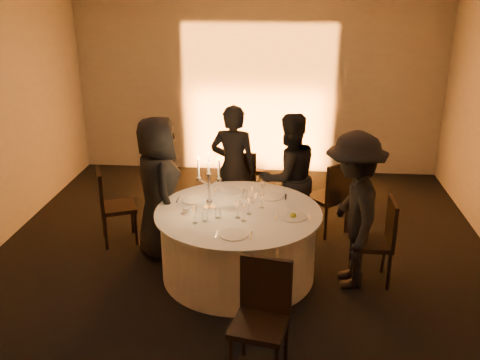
# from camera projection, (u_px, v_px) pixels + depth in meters

# --- Properties ---
(floor) EXTENTS (7.00, 7.00, 0.00)m
(floor) POSITION_uv_depth(u_px,v_px,m) (238.00, 273.00, 6.01)
(floor) COLOR black
(floor) RESTS_ON ground
(wall_back) EXTENTS (7.00, 0.00, 7.00)m
(wall_back) POSITION_uv_depth(u_px,v_px,m) (258.00, 83.00, 8.74)
(wall_back) COLOR #B4AEA7
(wall_back) RESTS_ON floor
(uplighter_fixture) EXTENTS (0.25, 0.12, 0.10)m
(uplighter_fixture) POSITION_uv_depth(u_px,v_px,m) (256.00, 173.00, 8.97)
(uplighter_fixture) COLOR black
(uplighter_fixture) RESTS_ON floor
(banquet_table) EXTENTS (1.80, 1.80, 0.77)m
(banquet_table) POSITION_uv_depth(u_px,v_px,m) (238.00, 243.00, 5.87)
(banquet_table) COLOR black
(banquet_table) RESTS_ON floor
(chair_left) EXTENTS (0.55, 0.55, 0.96)m
(chair_left) POSITION_uv_depth(u_px,v_px,m) (111.00, 202.00, 6.55)
(chair_left) COLOR black
(chair_left) RESTS_ON floor
(chair_back_left) EXTENTS (0.43, 0.43, 0.93)m
(chair_back_left) POSITION_uv_depth(u_px,v_px,m) (242.00, 178.00, 7.37)
(chair_back_left) COLOR black
(chair_back_left) RESTS_ON floor
(chair_back_right) EXTENTS (0.61, 0.61, 0.98)m
(chair_back_right) POSITION_uv_depth(u_px,v_px,m) (332.00, 193.00, 6.77)
(chair_back_right) COLOR black
(chair_back_right) RESTS_ON floor
(chair_right) EXTENTS (0.42, 0.42, 0.95)m
(chair_right) POSITION_uv_depth(u_px,v_px,m) (379.00, 236.00, 5.68)
(chair_right) COLOR black
(chair_right) RESTS_ON floor
(chair_front) EXTENTS (0.51, 0.51, 1.00)m
(chair_front) POSITION_uv_depth(u_px,v_px,m) (262.00, 311.00, 4.36)
(chair_front) COLOR black
(chair_front) RESTS_ON floor
(guest_left) EXTENTS (0.82, 0.97, 1.68)m
(guest_left) POSITION_uv_depth(u_px,v_px,m) (159.00, 188.00, 6.18)
(guest_left) COLOR black
(guest_left) RESTS_ON floor
(guest_back_left) EXTENTS (0.65, 0.48, 1.65)m
(guest_back_left) POSITION_uv_depth(u_px,v_px,m) (234.00, 168.00, 6.86)
(guest_back_left) COLOR black
(guest_back_left) RESTS_ON floor
(guest_back_right) EXTENTS (0.98, 0.91, 1.62)m
(guest_back_right) POSITION_uv_depth(u_px,v_px,m) (289.00, 177.00, 6.59)
(guest_back_right) COLOR black
(guest_back_right) RESTS_ON floor
(guest_right) EXTENTS (0.69, 1.13, 1.69)m
(guest_right) POSITION_uv_depth(u_px,v_px,m) (353.00, 211.00, 5.54)
(guest_right) COLOR black
(guest_right) RESTS_ON floor
(plate_left) EXTENTS (0.36, 0.25, 0.01)m
(plate_left) POSITION_uv_depth(u_px,v_px,m) (193.00, 200.00, 5.99)
(plate_left) COLOR white
(plate_left) RESTS_ON banquet_table
(plate_back_left) EXTENTS (0.36, 0.27, 0.01)m
(plate_back_left) POSITION_uv_depth(u_px,v_px,m) (229.00, 191.00, 6.26)
(plate_back_left) COLOR white
(plate_back_left) RESTS_ON banquet_table
(plate_back_right) EXTENTS (0.35, 0.28, 0.01)m
(plate_back_right) POSITION_uv_depth(u_px,v_px,m) (271.00, 196.00, 6.10)
(plate_back_right) COLOR white
(plate_back_right) RESTS_ON banquet_table
(plate_right) EXTENTS (0.36, 0.28, 0.08)m
(plate_right) POSITION_uv_depth(u_px,v_px,m) (293.00, 216.00, 5.57)
(plate_right) COLOR white
(plate_right) RESTS_ON banquet_table
(plate_front) EXTENTS (0.36, 0.28, 0.01)m
(plate_front) POSITION_uv_depth(u_px,v_px,m) (234.00, 235.00, 5.19)
(plate_front) COLOR white
(plate_front) RESTS_ON banquet_table
(coffee_cup) EXTENTS (0.11, 0.11, 0.07)m
(coffee_cup) POSITION_uv_depth(u_px,v_px,m) (186.00, 211.00, 5.67)
(coffee_cup) COLOR white
(coffee_cup) RESTS_ON banquet_table
(candelabra) EXTENTS (0.27, 0.13, 0.65)m
(candelabra) POSITION_uv_depth(u_px,v_px,m) (209.00, 189.00, 5.73)
(candelabra) COLOR silver
(candelabra) RESTS_ON banquet_table
(wine_glass_a) EXTENTS (0.07, 0.07, 0.19)m
(wine_glass_a) POSITION_uv_depth(u_px,v_px,m) (262.00, 196.00, 5.76)
(wine_glass_a) COLOR white
(wine_glass_a) RESTS_ON banquet_table
(wine_glass_b) EXTENTS (0.07, 0.07, 0.19)m
(wine_glass_b) POSITION_uv_depth(u_px,v_px,m) (249.00, 202.00, 5.61)
(wine_glass_b) COLOR white
(wine_glass_b) RESTS_ON banquet_table
(wine_glass_c) EXTENTS (0.07, 0.07, 0.19)m
(wine_glass_c) POSITION_uv_depth(u_px,v_px,m) (238.00, 206.00, 5.52)
(wine_glass_c) COLOR white
(wine_glass_c) RESTS_ON banquet_table
(wine_glass_d) EXTENTS (0.07, 0.07, 0.19)m
(wine_glass_d) POSITION_uv_depth(u_px,v_px,m) (244.00, 209.00, 5.45)
(wine_glass_d) COLOR white
(wine_glass_d) RESTS_ON banquet_table
(wine_glass_e) EXTENTS (0.07, 0.07, 0.19)m
(wine_glass_e) POSITION_uv_depth(u_px,v_px,m) (195.00, 211.00, 5.40)
(wine_glass_e) COLOR white
(wine_glass_e) RESTS_ON banquet_table
(wine_glass_f) EXTENTS (0.07, 0.07, 0.19)m
(wine_glass_f) POSITION_uv_depth(u_px,v_px,m) (263.00, 187.00, 6.03)
(wine_glass_f) COLOR white
(wine_glass_f) RESTS_ON banquet_table
(wine_glass_g) EXTENTS (0.07, 0.07, 0.19)m
(wine_glass_g) POSITION_uv_depth(u_px,v_px,m) (252.00, 191.00, 5.90)
(wine_glass_g) COLOR white
(wine_glass_g) RESTS_ON banquet_table
(tumbler_a) EXTENTS (0.07, 0.07, 0.09)m
(tumbler_a) POSITION_uv_depth(u_px,v_px,m) (218.00, 214.00, 5.56)
(tumbler_a) COLOR white
(tumbler_a) RESTS_ON banquet_table
(tumbler_b) EXTENTS (0.07, 0.07, 0.09)m
(tumbler_b) POSITION_uv_depth(u_px,v_px,m) (205.00, 217.00, 5.48)
(tumbler_b) COLOR white
(tumbler_b) RESTS_ON banquet_table
(tumbler_c) EXTENTS (0.07, 0.07, 0.09)m
(tumbler_c) POSITION_uv_depth(u_px,v_px,m) (245.00, 194.00, 6.05)
(tumbler_c) COLOR white
(tumbler_c) RESTS_ON banquet_table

